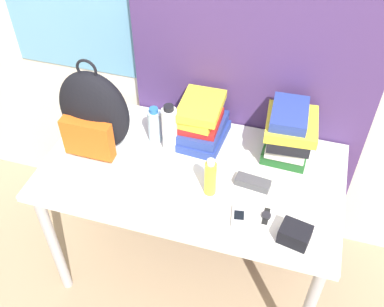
{
  "coord_description": "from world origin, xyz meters",
  "views": [
    {
      "loc": [
        0.4,
        -0.97,
        2.2
      ],
      "look_at": [
        0.0,
        0.37,
        0.87
      ],
      "focal_mm": 42.0,
      "sensor_mm": 36.0,
      "label": 1
    }
  ],
  "objects_px": {
    "sunscreen_bottle": "(210,178)",
    "sunglasses_case": "(253,183)",
    "sports_bottle": "(170,129)",
    "water_bottle": "(155,126)",
    "cell_phone": "(239,216)",
    "wristwatch": "(266,216)",
    "backpack": "(94,114)",
    "book_stack_left": "(201,122)",
    "book_stack_center": "(289,133)",
    "camera_pouch": "(295,234)"
  },
  "relations": [
    {
      "from": "book_stack_center",
      "to": "sports_bottle",
      "type": "relative_size",
      "value": 1.07
    },
    {
      "from": "backpack",
      "to": "water_bottle",
      "type": "xyz_separation_m",
      "value": [
        0.24,
        0.12,
        -0.11
      ]
    },
    {
      "from": "sports_bottle",
      "to": "camera_pouch",
      "type": "xyz_separation_m",
      "value": [
        0.62,
        -0.35,
        -0.09
      ]
    },
    {
      "from": "sunscreen_bottle",
      "to": "water_bottle",
      "type": "bearing_deg",
      "value": 143.58
    },
    {
      "from": "book_stack_center",
      "to": "sunglasses_case",
      "type": "distance_m",
      "value": 0.28
    },
    {
      "from": "backpack",
      "to": "wristwatch",
      "type": "xyz_separation_m",
      "value": [
        0.82,
        -0.19,
        -0.19
      ]
    },
    {
      "from": "backpack",
      "to": "book_stack_left",
      "type": "height_order",
      "value": "backpack"
    },
    {
      "from": "backpack",
      "to": "cell_phone",
      "type": "xyz_separation_m",
      "value": [
        0.72,
        -0.23,
        -0.19
      ]
    },
    {
      "from": "cell_phone",
      "to": "camera_pouch",
      "type": "relative_size",
      "value": 0.83
    },
    {
      "from": "camera_pouch",
      "to": "wristwatch",
      "type": "relative_size",
      "value": 1.54
    },
    {
      "from": "book_stack_center",
      "to": "sunscreen_bottle",
      "type": "distance_m",
      "value": 0.42
    },
    {
      "from": "cell_phone",
      "to": "sunscreen_bottle",
      "type": "bearing_deg",
      "value": 145.8
    },
    {
      "from": "book_stack_center",
      "to": "sunscreen_bottle",
      "type": "height_order",
      "value": "book_stack_center"
    },
    {
      "from": "backpack",
      "to": "camera_pouch",
      "type": "height_order",
      "value": "backpack"
    },
    {
      "from": "sunscreen_bottle",
      "to": "wristwatch",
      "type": "xyz_separation_m",
      "value": [
        0.25,
        -0.06,
        -0.08
      ]
    },
    {
      "from": "sunscreen_bottle",
      "to": "sunglasses_case",
      "type": "bearing_deg",
      "value": 27.6
    },
    {
      "from": "water_bottle",
      "to": "cell_phone",
      "type": "relative_size",
      "value": 1.74
    },
    {
      "from": "water_bottle",
      "to": "sunglasses_case",
      "type": "xyz_separation_m",
      "value": [
        0.5,
        -0.16,
        -0.07
      ]
    },
    {
      "from": "wristwatch",
      "to": "book_stack_center",
      "type": "bearing_deg",
      "value": 86.86
    },
    {
      "from": "book_stack_center",
      "to": "water_bottle",
      "type": "height_order",
      "value": "book_stack_center"
    },
    {
      "from": "sports_bottle",
      "to": "sunglasses_case",
      "type": "bearing_deg",
      "value": -16.15
    },
    {
      "from": "book_stack_center",
      "to": "sunglasses_case",
      "type": "relative_size",
      "value": 1.73
    },
    {
      "from": "sunscreen_bottle",
      "to": "cell_phone",
      "type": "relative_size",
      "value": 1.72
    },
    {
      "from": "book_stack_left",
      "to": "sunscreen_bottle",
      "type": "relative_size",
      "value": 1.52
    },
    {
      "from": "book_stack_left",
      "to": "cell_phone",
      "type": "relative_size",
      "value": 2.6
    },
    {
      "from": "book_stack_left",
      "to": "sports_bottle",
      "type": "relative_size",
      "value": 1.13
    },
    {
      "from": "sunscreen_bottle",
      "to": "camera_pouch",
      "type": "xyz_separation_m",
      "value": [
        0.37,
        -0.14,
        -0.05
      ]
    },
    {
      "from": "sunscreen_bottle",
      "to": "cell_phone",
      "type": "distance_m",
      "value": 0.2
    },
    {
      "from": "cell_phone",
      "to": "sunglasses_case",
      "type": "bearing_deg",
      "value": 84.23
    },
    {
      "from": "water_bottle",
      "to": "cell_phone",
      "type": "height_order",
      "value": "water_bottle"
    },
    {
      "from": "wristwatch",
      "to": "backpack",
      "type": "bearing_deg",
      "value": 166.97
    },
    {
      "from": "sunglasses_case",
      "to": "camera_pouch",
      "type": "xyz_separation_m",
      "value": [
        0.21,
        -0.23,
        0.02
      ]
    },
    {
      "from": "water_bottle",
      "to": "cell_phone",
      "type": "distance_m",
      "value": 0.6
    },
    {
      "from": "book_stack_left",
      "to": "book_stack_center",
      "type": "relative_size",
      "value": 1.06
    },
    {
      "from": "book_stack_left",
      "to": "sunscreen_bottle",
      "type": "xyz_separation_m",
      "value": [
        0.13,
        -0.32,
        -0.01
      ]
    },
    {
      "from": "camera_pouch",
      "to": "sunglasses_case",
      "type": "bearing_deg",
      "value": 131.63
    },
    {
      "from": "sunscreen_bottle",
      "to": "wristwatch",
      "type": "bearing_deg",
      "value": -14.11
    },
    {
      "from": "sports_bottle",
      "to": "sunscreen_bottle",
      "type": "xyz_separation_m",
      "value": [
        0.25,
        -0.21,
        -0.03
      ]
    },
    {
      "from": "water_bottle",
      "to": "camera_pouch",
      "type": "height_order",
      "value": "water_bottle"
    },
    {
      "from": "book_stack_center",
      "to": "wristwatch",
      "type": "bearing_deg",
      "value": -93.14
    },
    {
      "from": "sports_bottle",
      "to": "backpack",
      "type": "bearing_deg",
      "value": -166.02
    },
    {
      "from": "water_bottle",
      "to": "sunglasses_case",
      "type": "relative_size",
      "value": 1.23
    },
    {
      "from": "wristwatch",
      "to": "sports_bottle",
      "type": "bearing_deg",
      "value": 151.49
    },
    {
      "from": "camera_pouch",
      "to": "book_stack_center",
      "type": "bearing_deg",
      "value": 102.09
    },
    {
      "from": "book_stack_left",
      "to": "sunglasses_case",
      "type": "xyz_separation_m",
      "value": [
        0.3,
        -0.23,
        -0.08
      ]
    },
    {
      "from": "water_bottle",
      "to": "backpack",
      "type": "bearing_deg",
      "value": -153.2
    },
    {
      "from": "book_stack_center",
      "to": "camera_pouch",
      "type": "distance_m",
      "value": 0.49
    },
    {
      "from": "sports_bottle",
      "to": "wristwatch",
      "type": "bearing_deg",
      "value": -28.51
    },
    {
      "from": "sports_bottle",
      "to": "water_bottle",
      "type": "bearing_deg",
      "value": 156.16
    },
    {
      "from": "backpack",
      "to": "sunscreen_bottle",
      "type": "bearing_deg",
      "value": -12.55
    }
  ]
}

